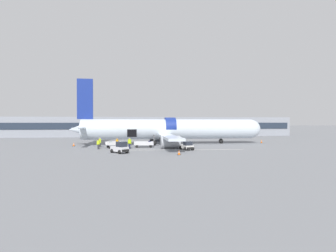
% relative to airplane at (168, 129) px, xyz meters
% --- Properties ---
extents(ground_plane, '(500.00, 500.00, 0.00)m').
position_rel_airplane_xyz_m(ground_plane, '(-1.56, -4.57, -2.83)').
color(ground_plane, slate).
extents(apron_marking_line, '(20.45, 1.94, 0.01)m').
position_rel_airplane_xyz_m(apron_marking_line, '(0.07, -10.56, -2.83)').
color(apron_marking_line, silver).
rests_on(apron_marking_line, ground_plane).
extents(terminal_strip, '(87.05, 13.83, 5.71)m').
position_rel_airplane_xyz_m(terminal_strip, '(-1.56, 32.17, 0.03)').
color(terminal_strip, gray).
rests_on(terminal_strip, ground_plane).
extents(airplane, '(37.15, 31.00, 12.25)m').
position_rel_airplane_xyz_m(airplane, '(0.00, 0.00, 0.00)').
color(airplane, silver).
rests_on(airplane, ground_plane).
extents(baggage_tug_lead, '(2.15, 2.64, 1.34)m').
position_rel_airplane_xyz_m(baggage_tug_lead, '(1.47, -11.01, -2.27)').
color(baggage_tug_lead, silver).
rests_on(baggage_tug_lead, ground_plane).
extents(baggage_tug_mid, '(2.61, 2.84, 1.60)m').
position_rel_airplane_xyz_m(baggage_tug_mid, '(-8.47, -13.66, -2.16)').
color(baggage_tug_mid, silver).
rests_on(baggage_tug_mid, ground_plane).
extents(baggage_cart_loading, '(3.91, 2.56, 1.03)m').
position_rel_airplane_xyz_m(baggage_cart_loading, '(-9.56, -6.18, -2.30)').
color(baggage_cart_loading, silver).
rests_on(baggage_cart_loading, ground_plane).
extents(baggage_cart_queued, '(4.23, 2.08, 1.05)m').
position_rel_airplane_xyz_m(baggage_cart_queued, '(-4.71, -5.73, -2.36)').
color(baggage_cart_queued, silver).
rests_on(baggage_cart_queued, ground_plane).
extents(ground_crew_loader_a, '(0.52, 0.52, 1.62)m').
position_rel_airplane_xyz_m(ground_crew_loader_a, '(-12.20, -4.66, -1.98)').
color(ground_crew_loader_a, '#2D2D33').
rests_on(ground_crew_loader_a, ground_plane).
extents(ground_crew_loader_b, '(0.59, 0.53, 1.74)m').
position_rel_airplane_xyz_m(ground_crew_loader_b, '(-7.22, -7.76, -1.92)').
color(ground_crew_loader_b, '#1E2338').
rests_on(ground_crew_loader_b, ground_plane).
extents(ground_crew_driver, '(0.48, 0.62, 1.79)m').
position_rel_airplane_xyz_m(ground_crew_driver, '(-9.11, -8.90, -1.89)').
color(ground_crew_driver, black).
rests_on(ground_crew_driver, ground_plane).
extents(ground_crew_supervisor, '(0.52, 0.49, 1.57)m').
position_rel_airplane_xyz_m(ground_crew_supervisor, '(-12.05, -7.99, -2.01)').
color(ground_crew_supervisor, '#2D2D33').
rests_on(ground_crew_supervisor, ground_plane).
extents(safety_cone_nose, '(0.47, 0.47, 0.72)m').
position_rel_airplane_xyz_m(safety_cone_nose, '(19.20, -0.25, -2.49)').
color(safety_cone_nose, black).
rests_on(safety_cone_nose, ground_plane).
extents(safety_cone_engine_left, '(0.48, 0.48, 0.65)m').
position_rel_airplane_xyz_m(safety_cone_engine_left, '(-0.81, -16.70, -2.53)').
color(safety_cone_engine_left, black).
rests_on(safety_cone_engine_left, ground_plane).
extents(safety_cone_wingtip, '(0.53, 0.53, 0.72)m').
position_rel_airplane_xyz_m(safety_cone_wingtip, '(1.84, -7.16, -2.50)').
color(safety_cone_wingtip, black).
rests_on(safety_cone_wingtip, ground_plane).
extents(safety_cone_tail, '(0.52, 0.52, 0.64)m').
position_rel_airplane_xyz_m(safety_cone_tail, '(-17.03, -1.92, -2.54)').
color(safety_cone_tail, black).
rests_on(safety_cone_tail, ground_plane).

